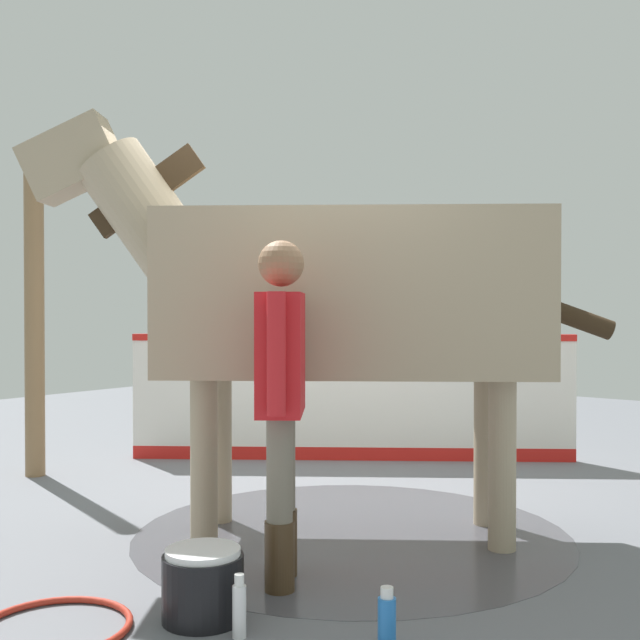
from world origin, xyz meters
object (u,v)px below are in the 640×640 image
(bottle_shampoo, at_px, (239,608))
(bottle_spray, at_px, (387,620))
(handler, at_px, (281,384))
(wash_bucket, at_px, (203,585))
(hose_coil, at_px, (54,627))
(horse, at_px, (332,293))

(bottle_shampoo, xyz_separation_m, bottle_spray, (-0.55, -0.30, -0.01))
(handler, bearing_deg, bottle_spray, -56.66)
(handler, relative_size, wash_bucket, 4.75)
(handler, bearing_deg, wash_bucket, -123.35)
(bottle_shampoo, height_order, bottle_spray, bottle_shampoo)
(bottle_spray, height_order, hose_coil, bottle_spray)
(horse, relative_size, bottle_shampoo, 11.37)
(hose_coil, bearing_deg, bottle_shampoo, -146.70)
(wash_bucket, height_order, bottle_shampoo, wash_bucket)
(hose_coil, bearing_deg, horse, -92.41)
(horse, relative_size, hose_coil, 4.59)
(bottle_spray, bearing_deg, hose_coil, 31.26)
(wash_bucket, distance_m, hose_coil, 0.65)
(handler, relative_size, bottle_shampoo, 6.43)
(horse, bearing_deg, hose_coil, 51.94)
(bottle_shampoo, distance_m, bottle_spray, 0.63)
(handler, bearing_deg, bottle_shampoo, -100.96)
(wash_bucket, bearing_deg, bottle_shampoo, 172.18)
(wash_bucket, bearing_deg, bottle_spray, -161.92)
(handler, xyz_separation_m, wash_bucket, (-0.03, 0.57, -0.85))
(handler, xyz_separation_m, bottle_shampoo, (-0.29, 0.61, -0.89))
(wash_bucket, bearing_deg, horse, -76.46)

